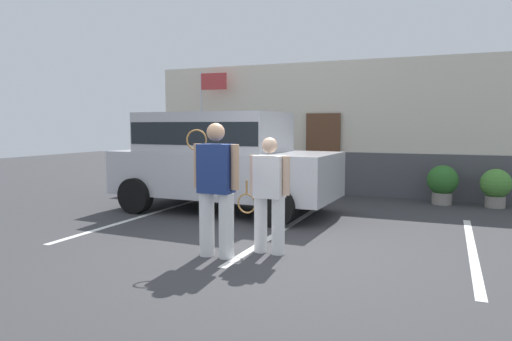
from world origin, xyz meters
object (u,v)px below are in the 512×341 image
(tennis_player_woman, at_px, (269,194))
(potted_plant_by_porch, at_px, (442,183))
(parked_suv, at_px, (220,156))
(tennis_player_man, at_px, (216,188))
(potted_plant_secondary, at_px, (496,186))
(flag_pole, at_px, (207,109))

(tennis_player_woman, relative_size, potted_plant_by_porch, 1.82)
(parked_suv, xyz_separation_m, potted_plant_by_porch, (4.29, 2.66, -0.65))
(tennis_player_woman, height_order, potted_plant_by_porch, tennis_player_woman)
(parked_suv, distance_m, tennis_player_man, 3.44)
(parked_suv, height_order, tennis_player_woman, parked_suv)
(parked_suv, height_order, potted_plant_secondary, parked_suv)
(potted_plant_by_porch, distance_m, potted_plant_secondary, 1.08)
(tennis_player_woman, bearing_deg, tennis_player_man, 40.05)
(potted_plant_secondary, xyz_separation_m, flag_pole, (-7.26, 0.30, 1.78))
(tennis_player_man, distance_m, potted_plant_secondary, 6.93)
(tennis_player_man, bearing_deg, potted_plant_by_porch, -115.02)
(tennis_player_man, distance_m, potted_plant_by_porch, 6.40)
(tennis_player_man, bearing_deg, potted_plant_secondary, -123.13)
(potted_plant_secondary, bearing_deg, flag_pole, 177.64)
(tennis_player_man, bearing_deg, flag_pole, -59.81)
(tennis_player_man, height_order, tennis_player_woman, tennis_player_man)
(tennis_player_man, xyz_separation_m, tennis_player_woman, (0.60, 0.45, -0.11))
(tennis_player_woman, bearing_deg, flag_pole, -51.24)
(parked_suv, relative_size, potted_plant_by_porch, 5.25)
(tennis_player_woman, height_order, potted_plant_secondary, tennis_player_woman)
(potted_plant_by_porch, bearing_deg, parked_suv, -148.19)
(tennis_player_man, height_order, potted_plant_by_porch, tennis_player_man)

